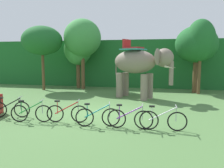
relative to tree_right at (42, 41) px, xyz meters
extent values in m
plane|color=#4C753D|center=(6.23, -6.58, -3.91)|extent=(80.00, 80.00, 0.00)
cube|color=#1E6028|center=(6.23, 5.76, -1.86)|extent=(36.00, 6.00, 4.10)
cylinder|color=brown|center=(0.00, 0.00, -2.46)|extent=(0.22, 0.22, 2.90)
ellipsoid|color=#1E6028|center=(0.00, 0.00, 0.02)|extent=(3.16, 3.16, 2.29)
cylinder|color=brown|center=(2.34, 1.70, -2.87)|extent=(0.34, 0.34, 2.10)
ellipsoid|color=#3D8E42|center=(2.34, 1.70, -0.62)|extent=(2.32, 2.32, 2.66)
cylinder|color=brown|center=(2.94, 1.17, -2.51)|extent=(0.29, 0.29, 2.81)
ellipsoid|color=#3D8E42|center=(2.94, 1.17, 0.27)|extent=(3.01, 3.01, 3.04)
cylinder|color=brown|center=(11.70, 1.03, -2.73)|extent=(0.35, 0.35, 2.37)
ellipsoid|color=#1E6028|center=(11.70, 1.03, -0.35)|extent=(3.03, 3.03, 2.66)
cylinder|color=brown|center=(11.89, 0.44, -2.66)|extent=(0.22, 0.22, 2.50)
ellipsoid|color=#1E6028|center=(11.89, 0.44, -0.10)|extent=(2.02, 2.02, 2.91)
ellipsoid|color=gray|center=(7.55, -2.03, -1.56)|extent=(3.22, 2.42, 1.50)
cylinder|color=gray|center=(8.53, -2.02, -3.11)|extent=(0.44, 0.44, 1.60)
cylinder|color=gray|center=(8.23, -2.73, -3.11)|extent=(0.44, 0.44, 1.60)
cylinder|color=gray|center=(6.87, -1.32, -3.11)|extent=(0.44, 0.44, 1.60)
cylinder|color=gray|center=(6.57, -2.03, -3.11)|extent=(0.44, 0.44, 1.60)
ellipsoid|color=gray|center=(9.39, -2.81, -1.31)|extent=(1.40, 1.35, 1.10)
ellipsoid|color=gray|center=(9.49, -2.18, -1.26)|extent=(0.47, 0.84, 0.96)
ellipsoid|color=gray|center=(9.01, -3.32, -1.26)|extent=(0.47, 0.84, 0.96)
cylinder|color=gray|center=(9.81, -2.98, -2.21)|extent=(0.26, 0.26, 1.40)
cone|color=beige|center=(9.85, -2.76, -1.86)|extent=(0.56, 0.33, 0.21)
cone|color=beige|center=(9.67, -3.16, -1.86)|extent=(0.56, 0.33, 0.21)
cube|color=teal|center=(7.46, -1.99, -0.78)|extent=(1.72, 1.73, 0.08)
cube|color=#B22323|center=(7.46, -1.99, -0.69)|extent=(1.36, 1.26, 0.10)
cube|color=#B22323|center=(7.00, -1.79, -0.41)|extent=(0.44, 0.87, 0.56)
cylinder|color=gray|center=(6.24, -1.47, -2.01)|extent=(0.08, 0.08, 0.90)
torus|color=black|center=(3.27, -7.87, -3.56)|extent=(0.70, 0.21, 0.71)
cylinder|color=black|center=(2.76, -7.99, -3.31)|extent=(0.95, 0.27, 0.54)
cylinder|color=black|center=(2.39, -8.08, -3.30)|extent=(0.03, 0.03, 0.52)
cube|color=black|center=(2.39, -8.08, -3.04)|extent=(0.22, 0.14, 0.06)
cylinder|color=#9E9EA3|center=(3.22, -7.88, -3.28)|extent=(0.03, 0.03, 0.55)
cylinder|color=#9E9EA3|center=(3.22, -7.88, -3.01)|extent=(0.15, 0.51, 0.03)
torus|color=black|center=(3.60, -8.55, -3.56)|extent=(0.71, 0.19, 0.71)
torus|color=black|center=(4.58, -8.35, -3.56)|extent=(0.71, 0.19, 0.71)
cylinder|color=green|center=(4.06, -8.45, -3.31)|extent=(0.96, 0.23, 0.54)
cylinder|color=green|center=(3.70, -8.53, -3.30)|extent=(0.03, 0.03, 0.52)
cube|color=black|center=(3.70, -8.53, -3.04)|extent=(0.22, 0.14, 0.06)
cylinder|color=#9E9EA3|center=(4.53, -8.36, -3.28)|extent=(0.03, 0.03, 0.55)
cylinder|color=#9E9EA3|center=(4.53, -8.36, -3.01)|extent=(0.13, 0.52, 0.03)
torus|color=black|center=(5.04, -8.26, -3.56)|extent=(0.71, 0.16, 0.71)
torus|color=black|center=(6.03, -8.11, -3.56)|extent=(0.71, 0.16, 0.71)
cylinder|color=red|center=(5.51, -8.19, -3.31)|extent=(0.97, 0.19, 0.54)
cylinder|color=red|center=(5.14, -8.25, -3.30)|extent=(0.03, 0.03, 0.52)
cube|color=black|center=(5.14, -8.25, -3.04)|extent=(0.21, 0.13, 0.06)
cylinder|color=#9E9EA3|center=(5.98, -8.12, -3.28)|extent=(0.03, 0.03, 0.55)
cylinder|color=#9E9EA3|center=(5.98, -8.12, -3.01)|extent=(0.11, 0.52, 0.03)
torus|color=black|center=(6.40, -8.56, -3.56)|extent=(0.70, 0.21, 0.71)
torus|color=black|center=(7.37, -8.34, -3.56)|extent=(0.70, 0.21, 0.71)
cylinder|color=teal|center=(6.86, -8.46, -3.31)|extent=(0.96, 0.26, 0.54)
cylinder|color=teal|center=(6.50, -8.54, -3.30)|extent=(0.03, 0.03, 0.52)
cube|color=black|center=(6.50, -8.54, -3.04)|extent=(0.22, 0.14, 0.06)
cylinder|color=#9E9EA3|center=(7.33, -8.35, -3.28)|extent=(0.03, 0.03, 0.55)
cylinder|color=#9E9EA3|center=(7.33, -8.35, -3.01)|extent=(0.15, 0.51, 0.03)
torus|color=black|center=(7.62, -8.47, -3.56)|extent=(0.71, 0.07, 0.71)
torus|color=black|center=(8.62, -8.44, -3.56)|extent=(0.71, 0.07, 0.71)
cylinder|color=purple|center=(8.10, -8.46, -3.31)|extent=(0.97, 0.07, 0.54)
cylinder|color=purple|center=(7.72, -8.47, -3.30)|extent=(0.03, 0.03, 0.52)
cube|color=black|center=(7.72, -8.47, -3.04)|extent=(0.20, 0.11, 0.06)
cylinder|color=#9E9EA3|center=(8.57, -8.44, -3.28)|extent=(0.03, 0.03, 0.55)
cylinder|color=#9E9EA3|center=(8.57, -8.44, -3.01)|extent=(0.05, 0.52, 0.03)
torus|color=black|center=(8.81, -8.44, -3.56)|extent=(0.71, 0.08, 0.71)
torus|color=black|center=(9.81, -8.39, -3.56)|extent=(0.71, 0.08, 0.71)
cylinder|color=silver|center=(9.29, -8.42, -3.31)|extent=(0.97, 0.09, 0.54)
cylinder|color=silver|center=(8.91, -8.44, -3.30)|extent=(0.03, 0.03, 0.52)
cube|color=black|center=(8.91, -8.44, -3.04)|extent=(0.20, 0.11, 0.06)
cylinder|color=#9E9EA3|center=(9.76, -8.40, -3.28)|extent=(0.03, 0.03, 0.55)
cylinder|color=#9E9EA3|center=(9.76, -8.40, -3.01)|extent=(0.06, 0.52, 0.03)
camera|label=1|loc=(9.17, -16.57, -1.27)|focal=36.33mm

